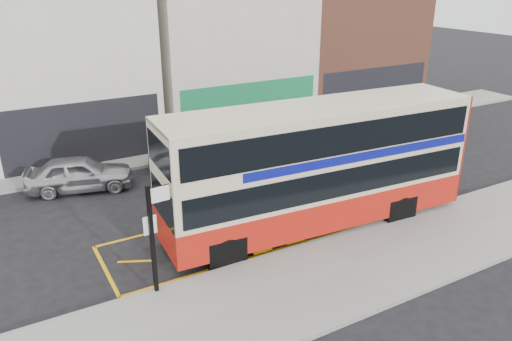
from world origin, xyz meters
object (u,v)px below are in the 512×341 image
car_silver (79,173)px  car_white (375,114)px  street_tree_right (255,65)px  bus_stop_post (153,230)px  double_decker_bus (319,165)px  car_grey (195,153)px

car_silver → car_white: 17.48m
street_tree_right → bus_stop_post: bearing=-129.4°
car_white → street_tree_right: street_tree_right is taller
double_decker_bus → bus_stop_post: (-6.55, -1.24, -0.27)m
bus_stop_post → car_white: bearing=25.6°
car_silver → car_white: size_ratio=0.84×
car_white → street_tree_right: (-6.70, 2.84, 3.10)m
bus_stop_post → car_silver: 8.97m
car_silver → double_decker_bus: bearing=-122.2°
car_grey → double_decker_bus: bearing=-149.8°
car_grey → street_tree_right: (5.37, 3.67, 3.14)m
street_tree_right → car_white: bearing=-23.0°
street_tree_right → car_grey: bearing=-145.7°
double_decker_bus → car_white: (10.48, 8.51, -1.63)m
car_silver → car_grey: (5.38, 0.06, -0.03)m
car_grey → street_tree_right: 7.23m
double_decker_bus → car_silver: size_ratio=2.60×
car_silver → car_white: bearing=-71.8°
double_decker_bus → bus_stop_post: size_ratio=3.47×
bus_stop_post → car_grey: 10.30m
car_grey → car_white: size_ratio=0.83×
car_grey → car_white: bearing=-67.6°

